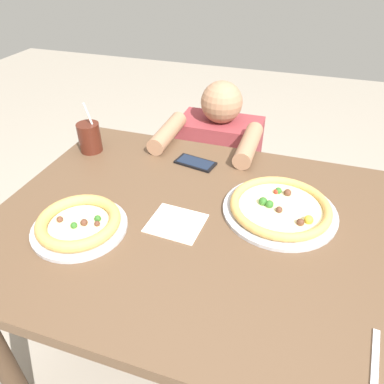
# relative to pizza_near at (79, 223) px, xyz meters

# --- Properties ---
(ground_plane) EXTENTS (8.00, 8.00, 0.00)m
(ground_plane) POSITION_rel_pizza_near_xyz_m (0.33, 0.15, -0.77)
(ground_plane) COLOR #9E9384
(dining_table) EXTENTS (1.28, 0.95, 0.75)m
(dining_table) POSITION_rel_pizza_near_xyz_m (0.33, 0.15, -0.12)
(dining_table) COLOR brown
(dining_table) RESTS_ON ground
(pizza_near) EXTENTS (0.28, 0.28, 0.05)m
(pizza_near) POSITION_rel_pizza_near_xyz_m (0.00, 0.00, 0.00)
(pizza_near) COLOR #B7B7BC
(pizza_near) RESTS_ON dining_table
(pizza_far) EXTENTS (0.35, 0.35, 0.04)m
(pizza_far) POSITION_rel_pizza_near_xyz_m (0.55, 0.26, -0.00)
(pizza_far) COLOR #B7B7BC
(pizza_far) RESTS_ON dining_table
(drink_cup_colored) EXTENTS (0.09, 0.09, 0.20)m
(drink_cup_colored) POSITION_rel_pizza_near_xyz_m (-0.22, 0.43, 0.04)
(drink_cup_colored) COLOR #4C1E14
(drink_cup_colored) RESTS_ON dining_table
(paper_napkin) EXTENTS (0.17, 0.15, 0.00)m
(paper_napkin) POSITION_rel_pizza_near_xyz_m (0.26, 0.11, -0.02)
(paper_napkin) COLOR white
(paper_napkin) RESTS_ON dining_table
(fork) EXTENTS (0.04, 0.20, 0.00)m
(fork) POSITION_rel_pizza_near_xyz_m (0.79, -0.20, -0.02)
(fork) COLOR silver
(fork) RESTS_ON dining_table
(cell_phone) EXTENTS (0.16, 0.10, 0.01)m
(cell_phone) POSITION_rel_pizza_near_xyz_m (0.21, 0.46, -0.02)
(cell_phone) COLOR black
(cell_phone) RESTS_ON dining_table
(diner_seated) EXTENTS (0.41, 0.52, 0.94)m
(diner_seated) POSITION_rel_pizza_near_xyz_m (0.21, 0.83, -0.34)
(diner_seated) COLOR #333847
(diner_seated) RESTS_ON ground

